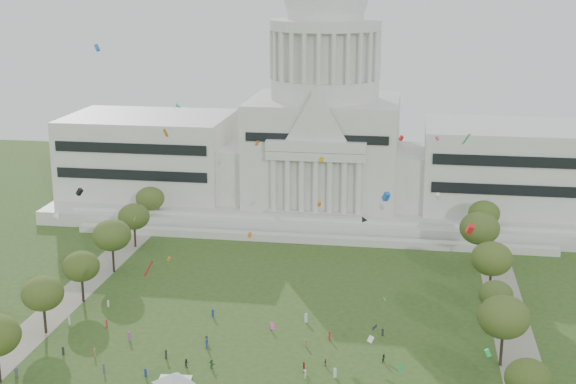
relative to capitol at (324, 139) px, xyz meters
The scene contains 23 objects.
capitol is the anchor object (origin of this frame).
path_left 98.93m from the capitol, 119.87° to the right, with size 8.00×160.00×0.04m, color gray.
path_right 98.93m from the capitol, 60.13° to the right, with size 8.00×160.00×0.04m, color gray.
row_tree_r_1 125.12m from the capitol, 68.16° to the right, with size 7.58×7.58×10.78m.
row_tree_l_2 107.19m from the capitol, 115.07° to the right, with size 8.42×8.42×11.97m.
row_tree_r_2 106.56m from the capitol, 65.33° to the right, with size 9.55×9.55×13.58m.
row_tree_l_3 92.14m from the capitol, 118.96° to the right, with size 8.12×8.12×11.55m.
row_tree_r_3 91.98m from the capitol, 60.70° to the right, with size 7.01×7.01×9.98m.
row_tree_l_4 76.50m from the capitol, 125.78° to the right, with size 9.29×9.29×13.21m.
row_tree_r_4 78.81m from the capitol, 54.84° to the right, with size 9.19×9.19×13.06m.
row_tree_l_5 63.64m from the capitol, 136.72° to the right, with size 8.33×8.33×11.85m.
row_tree_r_5 62.67m from the capitol, 44.94° to the right, with size 9.82×9.82×13.96m.
row_tree_l_6 54.69m from the capitol, 152.45° to the right, with size 8.19×8.19×11.64m.
row_tree_r_6 54.32m from the capitol, 28.99° to the right, with size 8.42×8.42×11.97m.
event_tent 118.51m from the capitol, 95.98° to the right, with size 8.52×8.52×4.37m.
person_2 103.30m from the capitol, 76.93° to the right, with size 0.84×0.52×1.72m, color #26262B.
person_3 109.21m from the capitol, 85.09° to the right, with size 1.08×0.56×1.67m, color silver.
person_4 106.75m from the capitol, 85.28° to the right, with size 1.13×0.62×1.93m, color #B21E1E.
person_5 108.21m from the capitol, 94.44° to the right, with size 1.66×0.66×1.79m, color #33723F.
person_8 108.95m from the capitol, 96.97° to the right, with size 0.83×0.51×1.71m, color #26262B.
person_10 104.41m from the capitol, 83.13° to the right, with size 0.85×0.46×1.44m, color #B21E1E.
distant_crowd 102.61m from the capitol, 98.01° to the right, with size 64.60×37.05×1.94m.
kite_swarm 104.58m from the capitol, 90.60° to the right, with size 87.49×106.23×56.25m.
Camera 1 is at (26.62, -121.63, 69.60)m, focal length 50.00 mm.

